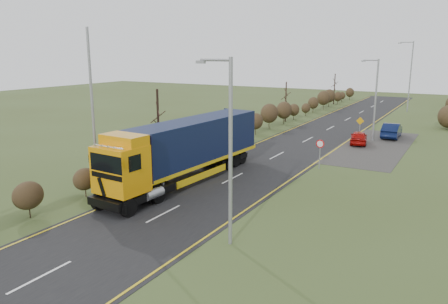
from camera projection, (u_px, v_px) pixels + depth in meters
ground at (202, 194)px, 27.55m from camera, size 160.00×160.00×0.00m
road at (267, 160)px, 36.01m from camera, size 8.00×120.00×0.02m
layby at (374, 146)px, 41.33m from camera, size 6.00×18.00×0.02m
lane_markings at (266, 161)px, 35.75m from camera, size 7.52×116.00×0.01m
hedgerow at (192, 139)px, 36.77m from camera, size 2.24×102.04×6.05m
lorry at (185, 147)px, 29.64m from camera, size 3.29×15.54×4.30m
car_red_hatchback at (359, 138)px, 42.29m from camera, size 2.25×4.03×1.30m
car_blue_sedan at (392, 130)px, 45.46m from camera, size 1.75×4.67×1.52m
streetlight_near at (229, 145)px, 19.46m from camera, size 1.83×0.18×8.58m
streetlight_mid at (375, 97)px, 43.18m from camera, size 1.73×0.18×8.09m
streetlight_far at (410, 73)px, 64.06m from camera, size 2.17×0.21×10.28m
left_pole at (93, 116)px, 25.87m from camera, size 0.16×0.16×10.16m
speed_sign at (320, 149)px, 33.12m from camera, size 0.63×0.10×2.29m
warning_board at (360, 125)px, 45.63m from camera, size 0.81×0.11×2.13m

